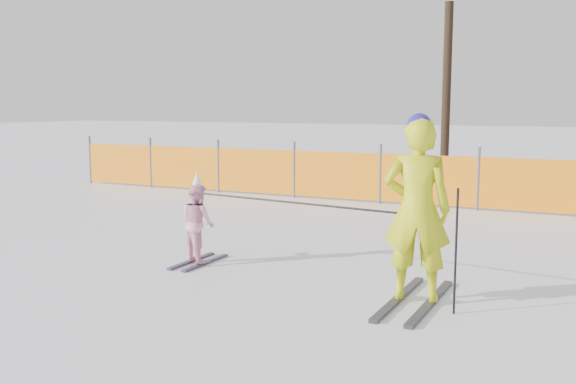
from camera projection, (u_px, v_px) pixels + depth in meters
name	position (u px, v px, depth m)	size (l,w,h in m)	color
ground	(269.00, 282.00, 7.50)	(120.00, 120.00, 0.00)	white
adult	(417.00, 210.00, 6.59)	(0.76, 1.68, 1.97)	black
child	(198.00, 222.00, 8.32)	(0.61, 0.99, 1.20)	black
ski_poles	(339.00, 216.00, 7.07)	(3.33, 0.60, 1.26)	black
safety_fence	(339.00, 175.00, 13.83)	(14.20, 0.06, 1.25)	#595960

